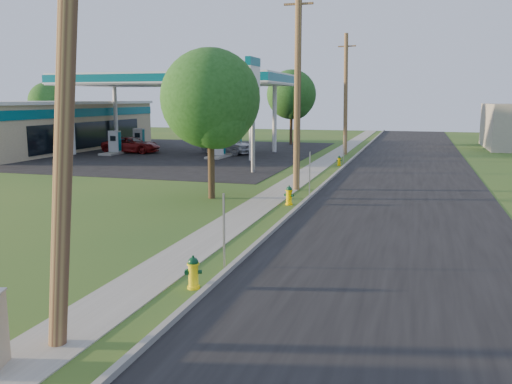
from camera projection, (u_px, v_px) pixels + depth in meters
The scene contains 26 objects.
ground_plane at pixel (139, 330), 10.49m from camera, with size 140.00×140.00×0.00m, color #2A551F.
road at pixel (397, 229), 18.67m from camera, with size 8.00×120.00×0.02m, color black.
curb at pixel (285, 219), 19.78m from camera, with size 0.15×120.00×0.15m, color gray.
sidewalk at pixel (239, 218), 20.29m from camera, with size 1.50×120.00×0.03m, color gray.
forecourt at pixel (154, 153), 45.21m from camera, with size 26.00×28.00×0.02m, color black.
utility_pole_near at pixel (65, 75), 8.90m from camera, with size 1.40×0.32×9.48m.
utility_pole_mid at pixel (298, 88), 25.88m from camera, with size 1.40×0.32×9.80m.
utility_pole_far at pixel (346, 94), 42.91m from camera, with size 1.40×0.32×9.50m.
sign_post_near at pixel (224, 231), 14.22m from camera, with size 0.05×0.04×2.00m, color gray.
sign_post_mid at pixel (310, 173), 25.37m from camera, with size 0.05×0.04×2.00m, color gray.
sign_post_far at pixel (344, 150), 36.89m from camera, with size 0.05×0.04×2.00m, color gray.
gas_canopy at pixel (175, 81), 43.66m from camera, with size 18.18×9.18×6.40m.
fuel_pump_nw at pixel (115, 145), 43.91m from camera, with size 1.20×3.20×1.90m.
fuel_pump_ne at pixel (219, 148), 41.38m from camera, with size 1.20×3.20×1.90m.
fuel_pump_sw at pixel (139, 142), 47.68m from camera, with size 1.20×3.20×1.90m.
fuel_pump_se at pixel (236, 144), 45.16m from camera, with size 1.20×3.20×1.90m.
convenience_store at pixel (42, 125), 47.94m from camera, with size 10.40×22.40×4.25m.
price_pylon at pixel (253, 82), 32.09m from camera, with size 0.34×2.04×6.85m.
tree_verge at pixel (212, 102), 23.64m from camera, with size 4.38×4.38×6.64m.
tree_lot at pixel (292, 96), 52.49m from camera, with size 4.79×4.79×7.26m.
tree_back at pixel (49, 103), 57.54m from camera, with size 4.10×4.10×6.22m.
hydrant_near at pixel (193, 273), 12.72m from camera, with size 0.42×0.37×0.80m.
hydrant_mid at pixel (289, 195), 22.85m from camera, with size 0.43×0.39×0.83m.
hydrant_far at pixel (339, 161), 36.41m from camera, with size 0.35×0.32×0.68m.
car_red at pixel (132, 145), 44.92m from camera, with size 2.19×4.76×1.32m, color maroon.
car_silver at pixel (227, 144), 44.10m from camera, with size 1.88×4.67×1.59m, color silver.
Camera 1 is at (5.00, -8.83, 4.41)m, focal length 38.00 mm.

